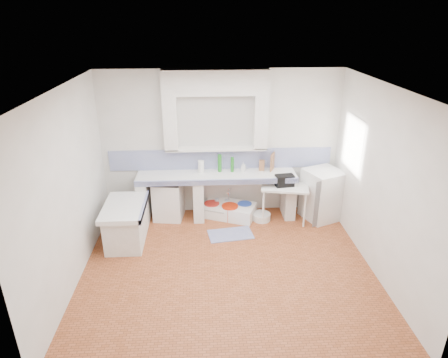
{
  "coord_description": "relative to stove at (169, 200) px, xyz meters",
  "views": [
    {
      "loc": [
        -0.34,
        -5.02,
        3.69
      ],
      "look_at": [
        0.0,
        1.0,
        1.1
      ],
      "focal_mm": 31.01,
      "sensor_mm": 36.0,
      "label": 1
    }
  ],
  "objects": [
    {
      "name": "backsplash",
      "position": [
        1.03,
        0.27,
        0.72
      ],
      "size": [
        4.27,
        0.03,
        0.4
      ],
      "primitive_type": "cube",
      "color": "navy",
      "rests_on": "ground"
    },
    {
      "name": "ceiling",
      "position": [
        1.03,
        -1.72,
        2.42
      ],
      "size": [
        4.5,
        4.5,
        0.0
      ],
      "primitive_type": "plane",
      "rotation": [
        3.14,
        0.0,
        0.0
      ],
      "color": "silver",
      "rests_on": "ground"
    },
    {
      "name": "knife_block",
      "position": [
        1.81,
        0.13,
        0.63
      ],
      "size": [
        0.12,
        0.1,
        0.21
      ],
      "primitive_type": "cube",
      "rotation": [
        0.0,
        0.0,
        -0.22
      ],
      "color": "#97623C",
      "rests_on": "counter_slab"
    },
    {
      "name": "counter_pier_mid",
      "position": [
        0.58,
        -0.02,
        0.03
      ],
      "size": [
        0.2,
        0.55,
        0.82
      ],
      "primitive_type": "cube",
      "color": "silver",
      "rests_on": "ground"
    },
    {
      "name": "counter_pier_right",
      "position": [
        2.33,
        -0.02,
        0.03
      ],
      "size": [
        0.2,
        0.55,
        0.82
      ],
      "primitive_type": "cube",
      "color": "silver",
      "rests_on": "ground"
    },
    {
      "name": "black_bag",
      "position": [
        2.19,
        -0.22,
        0.45
      ],
      "size": [
        0.36,
        0.24,
        0.21
      ],
      "primitive_type": "cube",
      "rotation": [
        0.0,
        0.0,
        0.13
      ],
      "color": "black",
      "rests_on": "side_table"
    },
    {
      "name": "wall_back",
      "position": [
        1.03,
        0.28,
        1.02
      ],
      "size": [
        4.5,
        0.0,
        4.5
      ],
      "primitive_type": "plane",
      "rotation": [
        1.57,
        0.0,
        0.0
      ],
      "color": "silver",
      "rests_on": "ground"
    },
    {
      "name": "peninsula_base",
      "position": [
        -0.67,
        -0.82,
        -0.07
      ],
      "size": [
        0.6,
        1.0,
        0.62
      ],
      "primitive_type": "cube",
      "color": "silver",
      "rests_on": "ground"
    },
    {
      "name": "sink",
      "position": [
        1.18,
        -0.02,
        -0.26
      ],
      "size": [
        1.11,
        0.86,
        0.24
      ],
      "primitive_type": "cube",
      "rotation": [
        0.0,
        0.0,
        -0.39
      ],
      "color": "white",
      "rests_on": "ground"
    },
    {
      "name": "basin_white",
      "position": [
        1.79,
        -0.21,
        -0.31
      ],
      "size": [
        0.36,
        0.36,
        0.13
      ],
      "primitive_type": "cylinder",
      "rotation": [
        0.0,
        0.0,
        0.04
      ],
      "color": "white",
      "rests_on": "ground"
    },
    {
      "name": "side_table",
      "position": [
        2.2,
        -0.25,
        -0.02
      ],
      "size": [
        0.94,
        0.64,
        0.04
      ],
      "primitive_type": "cube",
      "rotation": [
        0.0,
        0.0,
        -0.2
      ],
      "color": "white",
      "rests_on": "ground"
    },
    {
      "name": "fridge",
      "position": [
        2.96,
        -0.16,
        0.11
      ],
      "size": [
        0.83,
        0.83,
        0.98
      ],
      "primitive_type": "cube",
      "rotation": [
        0.0,
        0.0,
        0.4
      ],
      "color": "white",
      "rests_on": "ground"
    },
    {
      "name": "water_bottle_a",
      "position": [
        0.94,
        0.11,
        -0.22
      ],
      "size": [
        0.1,
        0.1,
        0.32
      ],
      "primitive_type": "cylinder",
      "rotation": [
        0.0,
        0.0,
        0.26
      ],
      "color": "silver",
      "rests_on": "ground"
    },
    {
      "name": "counter_slab",
      "position": [
        0.93,
        -0.02,
        0.48
      ],
      "size": [
        3.0,
        0.6,
        0.08
      ],
      "primitive_type": "cube",
      "color": "white",
      "rests_on": "ground"
    },
    {
      "name": "window_frame",
      "position": [
        3.46,
        -0.52,
        1.22
      ],
      "size": [
        0.35,
        0.86,
        1.06
      ],
      "primitive_type": "cube",
      "color": "#331E10",
      "rests_on": "ground"
    },
    {
      "name": "water_bottle_b",
      "position": [
        1.13,
        0.13,
        -0.23
      ],
      "size": [
        0.09,
        0.09,
        0.28
      ],
      "primitive_type": "cylinder",
      "rotation": [
        0.0,
        0.0,
        0.15
      ],
      "color": "silver",
      "rests_on": "ground"
    },
    {
      "name": "green_bottle_b",
      "position": [
        1.24,
        0.09,
        0.67
      ],
      "size": [
        0.07,
        0.07,
        0.29
      ],
      "primitive_type": "cylinder",
      "rotation": [
        0.0,
        0.0,
        0.13
      ],
      "color": "#1F741E",
      "rests_on": "counter_slab"
    },
    {
      "name": "wall_right",
      "position": [
        3.28,
        -1.72,
        1.02
      ],
      "size": [
        0.0,
        4.5,
        4.5
      ],
      "primitive_type": "plane",
      "rotation": [
        1.57,
        0.0,
        -1.57
      ],
      "color": "silver",
      "rests_on": "ground"
    },
    {
      "name": "rug",
      "position": [
        1.15,
        -0.72,
        -0.37
      ],
      "size": [
        0.85,
        0.56,
        0.01
      ],
      "primitive_type": "cube",
      "rotation": [
        0.0,
        0.0,
        0.15
      ],
      "color": "navy",
      "rests_on": "ground"
    },
    {
      "name": "peninsula_top",
      "position": [
        -0.67,
        -0.82,
        0.28
      ],
      "size": [
        0.7,
        1.1,
        0.08
      ],
      "primitive_type": "cube",
      "color": "white",
      "rests_on": "ground"
    },
    {
      "name": "alcove_mass",
      "position": [
        0.93,
        0.16,
        2.2
      ],
      "size": [
        1.9,
        0.25,
        0.45
      ],
      "primitive_type": "cube",
      "color": "silver",
      "rests_on": "ground"
    },
    {
      "name": "soap_bottle",
      "position": [
        1.45,
        0.12,
        0.61
      ],
      "size": [
        0.1,
        0.1,
        0.18
      ],
      "primitive_type": "imported",
      "rotation": [
        0.0,
        0.0,
        -0.29
      ],
      "color": "white",
      "rests_on": "counter_slab"
    },
    {
      "name": "floor",
      "position": [
        1.03,
        -1.72,
        -0.38
      ],
      "size": [
        4.5,
        4.5,
        0.0
      ],
      "primitive_type": "plane",
      "color": "#9F502C",
      "rests_on": "ground"
    },
    {
      "name": "cutting_board",
      "position": [
        2.01,
        0.13,
        0.69
      ],
      "size": [
        0.12,
        0.23,
        0.34
      ],
      "primitive_type": "cube",
      "rotation": [
        0.0,
        0.0,
        -0.43
      ],
      "color": "#97623C",
      "rests_on": "counter_slab"
    },
    {
      "name": "green_bottle_a",
      "position": [
        1.0,
        0.12,
        0.69
      ],
      "size": [
        0.09,
        0.09,
        0.34
      ],
      "primitive_type": "cylinder",
      "rotation": [
        0.0,
        0.0,
        0.17
      ],
      "color": "#1F741E",
      "rests_on": "counter_slab"
    },
    {
      "name": "peninsula_lip",
      "position": [
        -0.34,
        -0.82,
        0.28
      ],
      "size": [
        0.04,
        1.1,
        0.1
      ],
      "primitive_type": "cube",
      "color": "navy",
      "rests_on": "ground"
    },
    {
      "name": "bucket_orange",
      "position": [
        1.18,
        -0.14,
        -0.23
      ],
      "size": [
        0.35,
        0.35,
        0.29
      ],
      "primitive_type": "cylinder",
      "rotation": [
        0.0,
        0.0,
        -0.11
      ],
      "color": "red",
      "rests_on": "ground"
    },
    {
      "name": "counter_pier_left",
      "position": [
        -0.47,
        -0.02,
        0.03
      ],
      "size": [
        0.2,
        0.55,
        0.82
      ],
      "primitive_type": "cube",
      "color": "silver",
      "rests_on": "ground"
    },
    {
      "name": "wall_front",
      "position": [
        1.03,
        -3.72,
        1.02
      ],
      "size": [
        4.5,
        0.0,
        4.5
      ],
      "primitive_type": "plane",
      "rotation": [
        -1.57,
        0.0,
        0.0
      ],
      "color": "silver",
      "rests_on": "ground"
    },
    {
      "name": "bucket_blue",
      "position": [
        1.48,
        -0.02,
        -0.24
      ],
      "size": [
        0.36,
        0.36,
        0.27
      ],
      "primitive_type": "cylinder",
      "rotation": [
        0.0,
        0.0,
        -0.35
      ],
      "color": "blue",
      "rests_on": "ground"
    },
    {
      "name": "stove",
      "position": [
        0.0,
        0.0,
        0.0
      ],
      "size": [
        0.6,
        0.58,
        0.75
      ],
      "primitive_type": "cube",
      "rotation": [
        0.0,
        0.0,
        -0.14
      ],
      "color": "white",
      "rests_on": "ground"
    },
    {
      "name": "counter_lip",
      "position": [
        0.93,
        -0.3,
        0.48
      ],
      "size": [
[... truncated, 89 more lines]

